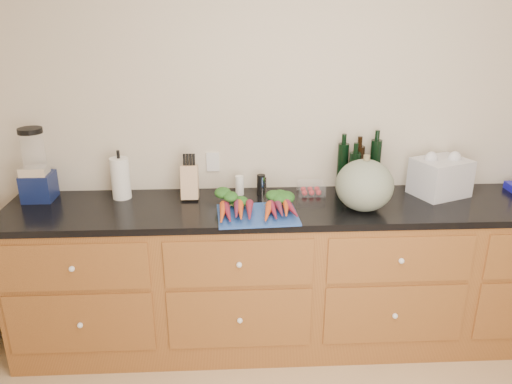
{
  "coord_description": "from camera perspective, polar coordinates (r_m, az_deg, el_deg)",
  "views": [
    {
      "loc": [
        -0.48,
        -1.43,
        2.05
      ],
      "look_at": [
        -0.35,
        1.2,
        1.06
      ],
      "focal_mm": 35.0,
      "sensor_mm": 36.0,
      "label": 1
    }
  ],
  "objects": [
    {
      "name": "squash",
      "position": [
        2.9,
        12.29,
        0.76
      ],
      "size": [
        0.33,
        0.33,
        0.3
      ],
      "primitive_type": "ellipsoid",
      "color": "#606D5B",
      "rests_on": "countertop"
    },
    {
      "name": "grinder_salt",
      "position": [
        3.09,
        -1.88,
        0.76
      ],
      "size": [
        0.05,
        0.05,
        0.12
      ],
      "primitive_type": "cylinder",
      "color": "white",
      "rests_on": "countertop"
    },
    {
      "name": "countertop",
      "position": [
        2.99,
        6.56,
        -1.72
      ],
      "size": [
        3.64,
        0.62,
        0.04
      ],
      "primitive_type": "cube",
      "color": "black",
      "rests_on": "cabinets"
    },
    {
      "name": "tomato_box",
      "position": [
        3.13,
        6.3,
        0.45
      ],
      "size": [
        0.16,
        0.13,
        0.08
      ],
      "primitive_type": "cube",
      "color": "white",
      "rests_on": "countertop"
    },
    {
      "name": "paper_towel",
      "position": [
        3.12,
        -15.22,
        1.53
      ],
      "size": [
        0.11,
        0.11,
        0.25
      ],
      "primitive_type": "cylinder",
      "color": "white",
      "rests_on": "countertop"
    },
    {
      "name": "cabinets",
      "position": [
        3.19,
        6.23,
        -9.56
      ],
      "size": [
        3.6,
        0.64,
        0.9
      ],
      "color": "brown",
      "rests_on": "ground"
    },
    {
      "name": "carrots",
      "position": [
        2.83,
        0.11,
        -1.57
      ],
      "size": [
        0.47,
        0.35,
        0.07
      ],
      "color": "#D94B19",
      "rests_on": "cutting_board"
    },
    {
      "name": "cutting_board",
      "position": [
        2.8,
        0.16,
        -2.62
      ],
      "size": [
        0.46,
        0.36,
        0.01
      ],
      "primitive_type": "cube",
      "rotation": [
        0.0,
        0.0,
        0.06
      ],
      "color": "#20469A",
      "rests_on": "countertop"
    },
    {
      "name": "grinder_pepper",
      "position": [
        3.1,
        0.58,
        0.86
      ],
      "size": [
        0.05,
        0.05,
        0.13
      ],
      "primitive_type": "cylinder",
      "color": "black",
      "rests_on": "countertop"
    },
    {
      "name": "grocery_bag",
      "position": [
        3.28,
        20.31,
        1.6
      ],
      "size": [
        0.38,
        0.35,
        0.23
      ],
      "primitive_type": null,
      "rotation": [
        0.0,
        0.0,
        0.39
      ],
      "color": "silver",
      "rests_on": "countertop"
    },
    {
      "name": "canister_chrome",
      "position": [
        3.1,
        0.75,
        0.78
      ],
      "size": [
        0.05,
        0.05,
        0.12
      ],
      "primitive_type": "cylinder",
      "color": "white",
      "rests_on": "countertop"
    },
    {
      "name": "blender_appliance",
      "position": [
        3.25,
        -23.85,
        2.41
      ],
      "size": [
        0.17,
        0.17,
        0.44
      ],
      "color": "#0F1A49",
      "rests_on": "countertop"
    },
    {
      "name": "bottles",
      "position": [
        3.19,
        11.55,
        2.65
      ],
      "size": [
        0.27,
        0.14,
        0.33
      ],
      "color": "black",
      "rests_on": "countertop"
    },
    {
      "name": "wall_back",
      "position": [
        3.18,
        5.91,
        6.86
      ],
      "size": [
        4.1,
        0.05,
        2.6
      ],
      "primitive_type": "cube",
      "color": "beige",
      "rests_on": "ground"
    },
    {
      "name": "knife_block",
      "position": [
        3.05,
        -7.58,
        1.14
      ],
      "size": [
        0.1,
        0.1,
        0.2
      ],
      "primitive_type": "cube",
      "color": "tan",
      "rests_on": "countertop"
    }
  ]
}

